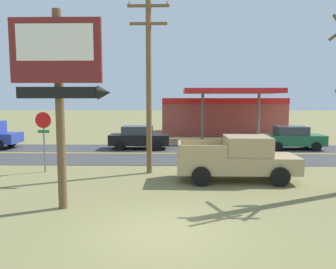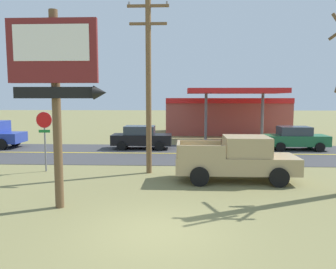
{
  "view_description": "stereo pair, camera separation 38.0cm",
  "coord_description": "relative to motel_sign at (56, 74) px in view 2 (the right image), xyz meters",
  "views": [
    {
      "loc": [
        0.36,
        -8.7,
        3.62
      ],
      "look_at": [
        0.0,
        8.0,
        1.8
      ],
      "focal_mm": 36.05,
      "sensor_mm": 36.0,
      "label": 1
    },
    {
      "loc": [
        0.74,
        -8.69,
        3.62
      ],
      "look_at": [
        0.0,
        8.0,
        1.8
      ],
      "focal_mm": 36.05,
      "sensor_mm": 36.0,
      "label": 2
    }
  ],
  "objects": [
    {
      "name": "ground_plane",
      "position": [
        3.27,
        -1.89,
        -4.37
      ],
      "size": [
        180.0,
        180.0,
        0.0
      ],
      "primitive_type": "plane",
      "color": "olive"
    },
    {
      "name": "road_asphalt",
      "position": [
        3.27,
        11.11,
        -4.36
      ],
      "size": [
        140.0,
        8.0,
        0.02
      ],
      "primitive_type": "cube",
      "color": "#3D3D3F",
      "rests_on": "ground"
    },
    {
      "name": "road_centre_line",
      "position": [
        3.27,
        11.11,
        -4.35
      ],
      "size": [
        126.0,
        0.2,
        0.01
      ],
      "primitive_type": "cube",
      "color": "gold",
      "rests_on": "road_asphalt"
    },
    {
      "name": "motel_sign",
      "position": [
        0.0,
        0.0,
        0.0
      ],
      "size": [
        3.1,
        0.54,
        6.36
      ],
      "color": "brown",
      "rests_on": "ground"
    },
    {
      "name": "stop_sign",
      "position": [
        -2.76,
        5.52,
        -2.35
      ],
      "size": [
        0.8,
        0.08,
        2.95
      ],
      "color": "slate",
      "rests_on": "ground"
    },
    {
      "name": "utility_pole",
      "position": [
        2.37,
        5.44,
        0.1
      ],
      "size": [
        1.94,
        0.26,
        8.34
      ],
      "color": "brown",
      "rests_on": "ground"
    },
    {
      "name": "gas_station",
      "position": [
        8.38,
        24.11,
        -2.43
      ],
      "size": [
        12.0,
        11.5,
        4.4
      ],
      "color": "#A84C42",
      "rests_on": "ground"
    },
    {
      "name": "pickup_tan_parked_on_lawn",
      "position": [
        6.38,
        4.03,
        -3.41
      ],
      "size": [
        5.21,
        2.26,
        1.96
      ],
      "color": "tan",
      "rests_on": "ground"
    },
    {
      "name": "car_black_near_lane",
      "position": [
        1.05,
        13.11,
        -3.54
      ],
      "size": [
        4.2,
        2.0,
        1.64
      ],
      "color": "black",
      "rests_on": "ground"
    },
    {
      "name": "car_green_mid_lane",
      "position": [
        11.86,
        13.11,
        -3.54
      ],
      "size": [
        4.2,
        2.0,
        1.64
      ],
      "color": "#1E6038",
      "rests_on": "ground"
    }
  ]
}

